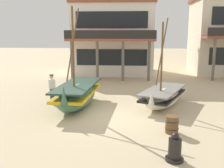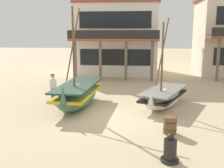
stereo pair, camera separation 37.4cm
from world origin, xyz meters
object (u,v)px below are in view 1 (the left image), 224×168
(capstan_winch, at_px, (175,150))
(fisherman_by_hull, at_px, (52,89))
(fishing_boat_centre_large, at_px, (77,94))
(fishing_boat_near_left, at_px, (163,96))
(wooden_barrel, at_px, (172,125))
(harbor_building_main, at_px, (114,38))

(capstan_winch, bearing_deg, fisherman_by_hull, 132.40)
(fisherman_by_hull, height_order, capstan_winch, fisherman_by_hull)
(fishing_boat_centre_large, height_order, capstan_winch, fishing_boat_centre_large)
(fishing_boat_near_left, height_order, capstan_winch, fishing_boat_near_left)
(fisherman_by_hull, distance_m, capstan_winch, 8.67)
(fishing_boat_centre_large, relative_size, wooden_barrel, 7.53)
(fishing_boat_centre_large, relative_size, fisherman_by_hull, 3.13)
(fishing_boat_centre_large, xyz_separation_m, capstan_winch, (4.28, -5.88, -0.33))
(fishing_boat_near_left, relative_size, fishing_boat_centre_large, 0.90)
(fisherman_by_hull, bearing_deg, capstan_winch, -47.60)
(fisherman_by_hull, relative_size, capstan_winch, 1.83)
(fishing_boat_near_left, relative_size, fisherman_by_hull, 2.83)
(harbor_building_main, bearing_deg, wooden_barrel, -78.29)
(harbor_building_main, bearing_deg, capstan_winch, -80.51)
(wooden_barrel, bearing_deg, fishing_boat_centre_large, 142.35)
(fishing_boat_near_left, relative_size, capstan_winch, 5.18)
(fishing_boat_near_left, distance_m, wooden_barrel, 4.02)
(fishing_boat_near_left, xyz_separation_m, harbor_building_main, (-3.55, 12.53, 2.93))
(fisherman_by_hull, xyz_separation_m, harbor_building_main, (2.68, 12.52, 2.64))
(fishing_boat_centre_large, xyz_separation_m, fisherman_by_hull, (-1.56, 0.52, 0.14))
(fishing_boat_near_left, height_order, fishing_boat_centre_large, fishing_boat_centre_large)
(fishing_boat_near_left, bearing_deg, wooden_barrel, -91.68)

